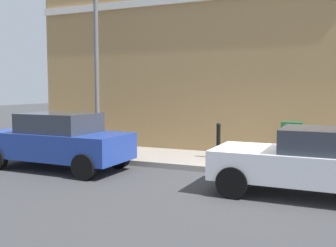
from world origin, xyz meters
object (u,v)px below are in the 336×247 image
at_px(car_blue, 58,140).
at_px(lamppost, 96,54).
at_px(car_white, 330,162).
at_px(bollard_near_cabinet, 218,139).
at_px(utility_cabinet, 292,145).

xyz_separation_m(car_blue, lamppost, (2.31, 0.28, 2.52)).
distance_m(car_white, bollard_near_cabinet, 4.11).
relative_size(car_white, utility_cabinet, 3.93).
bearing_deg(lamppost, car_blue, -173.15).
distance_m(car_blue, lamppost, 3.42).
bearing_deg(car_white, lamppost, -18.23).
distance_m(car_blue, bollard_near_cabinet, 4.55).
relative_size(car_blue, bollard_near_cabinet, 3.88).
height_order(car_blue, utility_cabinet, car_blue).
relative_size(car_white, lamppost, 0.79).
relative_size(car_blue, lamppost, 0.70).
xyz_separation_m(car_white, car_blue, (0.15, 6.82, 0.05)).
bearing_deg(lamppost, car_white, -109.07).
xyz_separation_m(utility_cabinet, bollard_near_cabinet, (0.10, 2.08, 0.02)).
xyz_separation_m(car_white, bollard_near_cabinet, (2.73, 3.08, -0.03)).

